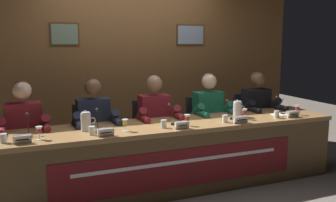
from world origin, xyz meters
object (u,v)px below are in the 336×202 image
(chair_center, at_px, (151,137))
(nameplate_far_right, at_px, (293,114))
(water_cup_far_left, at_px, (4,139))
(nameplate_right, at_px, (241,120))
(panelist_left, at_px, (95,124))
(microphone_center, at_px, (172,117))
(panelist_center, at_px, (157,119))
(water_cup_far_right, at_px, (277,115))
(chair_right, at_px, (203,132))
(microphone_far_right, at_px, (281,108))
(juice_glass_left, at_px, (125,123))
(chair_far_right, at_px, (250,127))
(chair_far_left, at_px, (26,150))
(juice_glass_center, at_px, (187,118))
(water_cup_center, at_px, (164,124))
(panelist_right, at_px, (211,114))
(water_pitcher_right_side, at_px, (238,109))
(juice_glass_far_right, at_px, (297,108))
(nameplate_far_left, at_px, (22,139))
(nameplate_left, at_px, (106,132))
(water_cup_left, at_px, (92,131))
(microphone_far_left, at_px, (28,129))
(conference_table, at_px, (172,146))
(document_stack_far_right, at_px, (281,114))
(nameplate_center, at_px, (182,125))
(juice_glass_right, at_px, (245,112))
(chair_left, at_px, (92,143))
(panelist_far_left, at_px, (25,130))
(microphone_right, at_px, (231,112))
(microphone_left, at_px, (99,123))
(juice_glass_far_left, at_px, (39,130))
(panelist_far_right, at_px, (259,110))
(water_pitcher_left_side, at_px, (86,122))
(water_cup_right, at_px, (225,119))

(chair_center, distance_m, nameplate_far_right, 1.75)
(water_cup_far_left, distance_m, nameplate_right, 2.41)
(panelist_left, distance_m, microphone_center, 0.88)
(panelist_center, height_order, water_cup_far_right, panelist_center)
(chair_right, bearing_deg, microphone_center, -139.26)
(water_cup_far_left, distance_m, microphone_far_right, 3.15)
(juice_glass_left, bearing_deg, chair_center, 53.93)
(microphone_far_right, bearing_deg, chair_far_right, 91.83)
(chair_far_left, relative_size, juice_glass_center, 7.28)
(panelist_left, bearing_deg, water_cup_center, -41.67)
(water_cup_center, bearing_deg, chair_far_right, 24.99)
(panelist_right, distance_m, water_pitcher_right_side, 0.41)
(juice_glass_center, bearing_deg, panelist_right, 42.85)
(juice_glass_far_right, bearing_deg, nameplate_far_left, -178.33)
(nameplate_left, height_order, water_cup_left, water_cup_left)
(microphone_far_left, bearing_deg, conference_table, -3.85)
(water_cup_far_right, bearing_deg, chair_center, 149.07)
(chair_right, relative_size, document_stack_far_right, 4.17)
(chair_center, xyz_separation_m, nameplate_far_right, (1.50, -0.82, 0.34))
(nameplate_center, bearing_deg, conference_table, 101.33)
(microphone_center, height_order, juice_glass_right, microphone_center)
(nameplate_center, distance_m, water_pitcher_right_side, 0.91)
(chair_left, bearing_deg, water_cup_left, -100.24)
(nameplate_far_left, distance_m, water_cup_left, 0.63)
(microphone_far_left, height_order, microphone_far_right, same)
(water_cup_far_left, distance_m, juice_glass_right, 2.56)
(chair_center, relative_size, juice_glass_center, 7.28)
(panelist_far_left, relative_size, nameplate_far_right, 7.62)
(juice_glass_left, height_order, juice_glass_right, same)
(juice_glass_far_right, xyz_separation_m, document_stack_far_right, (-0.18, 0.07, -0.08))
(water_cup_far_left, height_order, nameplate_far_right, water_cup_far_left)
(juice_glass_left, height_order, document_stack_far_right, juice_glass_left)
(microphone_right, bearing_deg, microphone_left, 179.63)
(juice_glass_far_left, bearing_deg, nameplate_center, -4.70)
(panelist_far_right, bearing_deg, panelist_far_left, 180.00)
(water_pitcher_left_side, bearing_deg, water_cup_right, -7.43)
(nameplate_right, relative_size, microphone_far_right, 0.81)
(water_cup_right, distance_m, microphone_right, 0.22)
(nameplate_far_left, xyz_separation_m, chair_right, (2.24, 0.83, -0.34))
(chair_far_left, distance_m, juice_glass_far_right, 3.22)
(water_cup_far_left, height_order, juice_glass_left, juice_glass_left)
(nameplate_far_right, xyz_separation_m, document_stack_far_right, (-0.04, 0.16, -0.03))
(water_cup_center, height_order, microphone_center, microphone_center)
(conference_table, height_order, nameplate_right, nameplate_right)
(panelist_far_left, height_order, panelist_right, same)
(chair_far_left, xyz_separation_m, water_cup_left, (0.60, -0.75, 0.34))
(conference_table, height_order, panelist_far_right, panelist_far_right)
(chair_far_right, bearing_deg, microphone_right, -138.96)
(nameplate_right, xyz_separation_m, water_pitcher_right_side, (0.15, 0.30, 0.05))
(juice_glass_center, relative_size, water_pitcher_left_side, 0.59)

